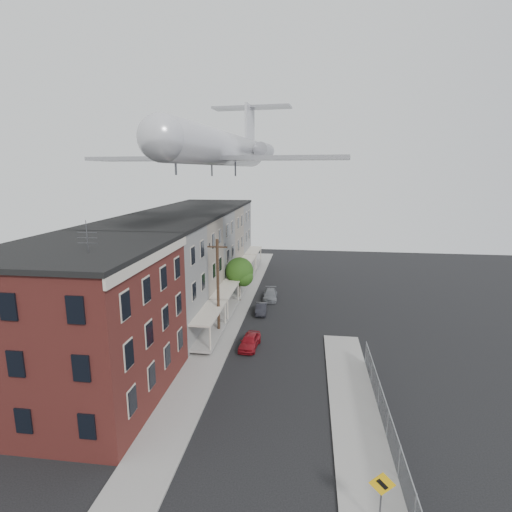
% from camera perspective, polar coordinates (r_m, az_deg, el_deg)
% --- Properties ---
extents(ground, '(120.00, 120.00, 0.00)m').
position_cam_1_polar(ground, '(21.67, -0.71, -31.10)').
color(ground, black).
rests_on(ground, ground).
extents(sidewalk_left, '(3.00, 62.00, 0.12)m').
position_cam_1_polar(sidewalk_left, '(43.01, -3.39, -8.05)').
color(sidewalk_left, gray).
rests_on(sidewalk_left, ground).
extents(sidewalk_right, '(3.00, 26.00, 0.12)m').
position_cam_1_polar(sidewalk_right, '(26.39, 14.26, -22.38)').
color(sidewalk_right, gray).
rests_on(sidewalk_right, ground).
extents(curb_left, '(0.15, 62.00, 0.14)m').
position_cam_1_polar(curb_left, '(42.77, -1.46, -8.14)').
color(curb_left, gray).
rests_on(curb_left, ground).
extents(curb_right, '(0.15, 26.00, 0.14)m').
position_cam_1_polar(curb_right, '(26.24, 10.87, -22.39)').
color(curb_right, gray).
rests_on(curb_right, ground).
extents(corner_building, '(10.31, 12.30, 12.15)m').
position_cam_1_polar(corner_building, '(28.47, -23.46, -8.82)').
color(corner_building, '#341110').
rests_on(corner_building, ground).
extents(row_house_a, '(11.98, 7.00, 10.30)m').
position_cam_1_polar(row_house_a, '(36.48, -15.80, -3.83)').
color(row_house_a, slate).
rests_on(row_house_a, ground).
extents(row_house_b, '(11.98, 7.00, 10.30)m').
position_cam_1_polar(row_house_b, '(42.78, -12.13, -1.33)').
color(row_house_b, '#6C6455').
rests_on(row_house_b, ground).
extents(row_house_c, '(11.98, 7.00, 10.30)m').
position_cam_1_polar(row_house_c, '(49.26, -9.42, 0.53)').
color(row_house_c, slate).
rests_on(row_house_c, ground).
extents(row_house_d, '(11.98, 7.00, 10.30)m').
position_cam_1_polar(row_house_d, '(55.87, -7.35, 1.95)').
color(row_house_d, '#6C6455').
rests_on(row_house_d, ground).
extents(row_house_e, '(11.98, 7.00, 10.30)m').
position_cam_1_polar(row_house_e, '(62.57, -5.71, 3.06)').
color(row_house_e, slate).
rests_on(row_house_e, ground).
extents(chainlink_fence, '(0.06, 18.06, 1.90)m').
position_cam_1_polar(chainlink_fence, '(25.28, 18.29, -21.78)').
color(chainlink_fence, gray).
rests_on(chainlink_fence, ground).
extents(warning_sign, '(1.10, 0.11, 2.80)m').
position_cam_1_polar(warning_sign, '(19.79, 17.50, -29.41)').
color(warning_sign, '#515156').
rests_on(warning_sign, ground).
extents(utility_pole, '(1.80, 0.26, 9.00)m').
position_cam_1_polar(utility_pole, '(36.02, -5.45, -4.38)').
color(utility_pole, black).
rests_on(utility_pole, ground).
extents(street_tree, '(3.22, 3.20, 5.20)m').
position_cam_1_polar(street_tree, '(45.66, -2.23, -2.39)').
color(street_tree, black).
rests_on(street_tree, ground).
extents(car_near, '(1.72, 3.67, 1.22)m').
position_cam_1_polar(car_near, '(34.80, -0.91, -12.07)').
color(car_near, maroon).
rests_on(car_near, ground).
extents(car_mid, '(1.33, 3.29, 1.06)m').
position_cam_1_polar(car_mid, '(42.65, 0.75, -7.54)').
color(car_mid, black).
rests_on(car_mid, ground).
extents(car_far, '(1.78, 3.97, 1.13)m').
position_cam_1_polar(car_far, '(47.18, 2.05, -5.56)').
color(car_far, slate).
rests_on(car_far, ground).
extents(airplane, '(23.26, 26.56, 7.66)m').
position_cam_1_polar(airplane, '(37.85, -4.89, 15.13)').
color(airplane, silver).
rests_on(airplane, ground).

